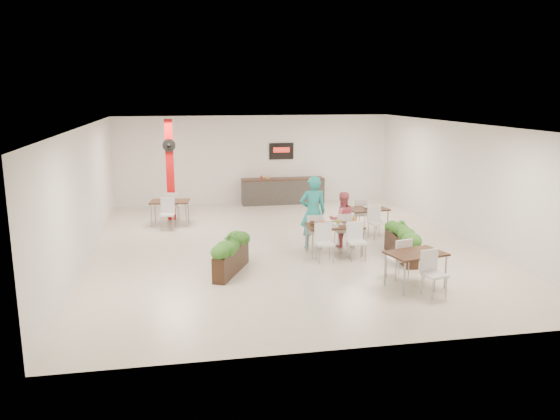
# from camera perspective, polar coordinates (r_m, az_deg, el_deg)

# --- Properties ---
(ground) EXTENTS (12.00, 12.00, 0.00)m
(ground) POSITION_cam_1_polar(r_m,az_deg,el_deg) (14.53, 0.62, -3.82)
(ground) COLOR beige
(ground) RESTS_ON ground
(room_shell) EXTENTS (10.10, 12.10, 3.22)m
(room_shell) POSITION_cam_1_polar(r_m,az_deg,el_deg) (14.11, 0.64, 4.03)
(room_shell) COLOR white
(room_shell) RESTS_ON ground
(red_column) EXTENTS (0.40, 0.41, 3.20)m
(red_column) POSITION_cam_1_polar(r_m,az_deg,el_deg) (17.65, -11.42, 4.25)
(red_column) COLOR #B20B0E
(red_column) RESTS_ON ground
(service_counter) EXTENTS (3.00, 0.64, 2.20)m
(service_counter) POSITION_cam_1_polar(r_m,az_deg,el_deg) (20.02, 0.30, 2.07)
(service_counter) COLOR #2D2A28
(service_counter) RESTS_ON ground
(main_table) EXTENTS (1.41, 1.63, 0.92)m
(main_table) POSITION_cam_1_polar(r_m,az_deg,el_deg) (13.77, 5.67, -2.04)
(main_table) COLOR #311910
(main_table) RESTS_ON ground
(diner_man) EXTENTS (0.70, 0.47, 1.92)m
(diner_man) POSITION_cam_1_polar(r_m,az_deg,el_deg) (14.21, 3.45, -0.23)
(diner_man) COLOR teal
(diner_man) RESTS_ON ground
(diner_woman) EXTENTS (0.72, 0.56, 1.47)m
(diner_woman) POSITION_cam_1_polar(r_m,az_deg,el_deg) (14.47, 6.52, -0.97)
(diner_woman) COLOR #E76676
(diner_woman) RESTS_ON ground
(planter_left) EXTENTS (0.99, 1.67, 0.94)m
(planter_left) POSITION_cam_1_polar(r_m,az_deg,el_deg) (12.36, -5.13, -4.36)
(planter_left) COLOR black
(planter_left) RESTS_ON ground
(planter_right) EXTENTS (0.51, 1.84, 0.96)m
(planter_right) POSITION_cam_1_polar(r_m,az_deg,el_deg) (13.67, 12.54, -3.01)
(planter_right) COLOR black
(planter_right) RESTS_ON ground
(side_table_a) EXTENTS (1.25, 1.66, 0.92)m
(side_table_a) POSITION_cam_1_polar(r_m,az_deg,el_deg) (17.11, -11.43, 0.55)
(side_table_a) COLOR #311910
(side_table_a) RESTS_ON ground
(side_table_b) EXTENTS (1.24, 1.67, 0.92)m
(side_table_b) POSITION_cam_1_polar(r_m,az_deg,el_deg) (15.89, 9.07, -0.26)
(side_table_b) COLOR #311910
(side_table_b) RESTS_ON ground
(side_table_c) EXTENTS (1.32, 1.67, 0.92)m
(side_table_c) POSITION_cam_1_polar(r_m,az_deg,el_deg) (11.74, 14.00, -4.93)
(side_table_c) COLOR #311910
(side_table_c) RESTS_ON ground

